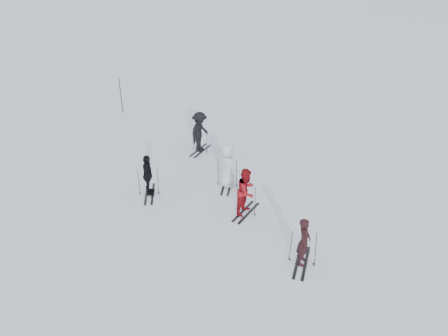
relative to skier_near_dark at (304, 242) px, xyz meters
name	(u,v)px	position (x,y,z in m)	size (l,w,h in m)	color
ground	(226,202)	(-2.08, 3.90, -0.85)	(120.00, 120.00, 0.00)	silver
skier_near_dark	(304,242)	(0.00, 0.00, 0.00)	(0.62, 0.41, 1.71)	black
skier_red	(246,192)	(-1.42, 3.06, 0.09)	(0.92, 0.71, 1.89)	maroon
skier_grey	(227,166)	(-1.92, 5.17, 0.09)	(0.92, 0.60, 1.88)	silver
skier_uphill_left	(148,176)	(-5.20, 4.77, 0.02)	(1.03, 0.43, 1.76)	black
skier_uphill_far	(200,132)	(-2.90, 8.58, 0.15)	(1.30, 0.75, 2.01)	black
skis_near_dark	(303,247)	(0.00, 0.00, -0.21)	(0.94, 1.78, 1.30)	black
skis_red	(246,199)	(-1.42, 3.06, -0.23)	(0.91, 1.71, 1.25)	black
skis_grey	(227,172)	(-1.92, 5.17, -0.21)	(0.93, 1.76, 1.28)	black
skis_uphill_left	(148,181)	(-5.20, 4.77, -0.23)	(0.91, 1.72, 1.25)	black
skis_uphill_far	(200,140)	(-2.90, 8.58, -0.24)	(0.89, 1.68, 1.23)	black
piste_marker	(121,95)	(-7.27, 14.25, 0.22)	(0.05, 0.05, 2.15)	black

